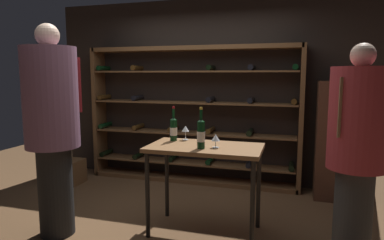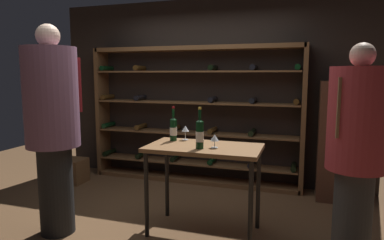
% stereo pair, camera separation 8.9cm
% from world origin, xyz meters
% --- Properties ---
extents(ground_plane, '(9.23, 9.23, 0.00)m').
position_xyz_m(ground_plane, '(0.00, 0.00, 0.00)').
color(ground_plane, brown).
extents(back_wall, '(4.73, 0.10, 2.69)m').
position_xyz_m(back_wall, '(0.00, 1.62, 1.34)').
color(back_wall, black).
rests_on(back_wall, ground).
extents(wine_rack, '(3.13, 0.32, 2.00)m').
position_xyz_m(wine_rack, '(-0.16, 1.41, 0.99)').
color(wine_rack, brown).
rests_on(wine_rack, ground).
extents(tasting_table, '(1.12, 0.63, 0.90)m').
position_xyz_m(tasting_table, '(0.45, -0.15, 0.79)').
color(tasting_table, brown).
rests_on(tasting_table, ground).
extents(person_bystander_dark_jacket, '(0.49, 0.49, 1.85)m').
position_xyz_m(person_bystander_dark_jacket, '(1.81, -0.23, 1.02)').
color(person_bystander_dark_jacket, '#2D2D2D').
rests_on(person_bystander_dark_jacket, ground).
extents(person_guest_plum_blouse, '(0.51, 0.51, 2.07)m').
position_xyz_m(person_guest_plum_blouse, '(-0.96, -0.61, 1.14)').
color(person_guest_plum_blouse, black).
rests_on(person_guest_plum_blouse, ground).
extents(wine_crate, '(0.49, 0.35, 0.35)m').
position_xyz_m(wine_crate, '(-1.91, 0.80, 0.18)').
color(wine_crate, brown).
rests_on(wine_crate, ground).
extents(display_cabinet, '(0.44, 0.36, 1.52)m').
position_xyz_m(display_cabinet, '(1.78, 1.24, 0.76)').
color(display_cabinet, '#4C2D1E').
rests_on(display_cabinet, ground).
extents(wine_bottle_amber_reserve, '(0.08, 0.08, 0.37)m').
position_xyz_m(wine_bottle_amber_reserve, '(0.07, 0.01, 1.02)').
color(wine_bottle_amber_reserve, black).
rests_on(wine_bottle_amber_reserve, tasting_table).
extents(wine_bottle_green_slim, '(0.08, 0.08, 0.40)m').
position_xyz_m(wine_bottle_green_slim, '(0.45, -0.28, 1.04)').
color(wine_bottle_green_slim, black).
rests_on(wine_bottle_green_slim, tasting_table).
extents(wine_glass_stemmed_center, '(0.08, 0.08, 0.15)m').
position_xyz_m(wine_glass_stemmed_center, '(0.17, 0.09, 1.01)').
color(wine_glass_stemmed_center, silver).
rests_on(wine_glass_stemmed_center, tasting_table).
extents(wine_glass_stemmed_right, '(0.08, 0.08, 0.13)m').
position_xyz_m(wine_glass_stemmed_right, '(0.57, -0.21, 0.99)').
color(wine_glass_stemmed_right, silver).
rests_on(wine_glass_stemmed_right, tasting_table).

